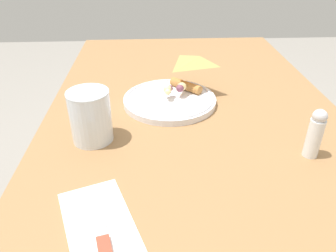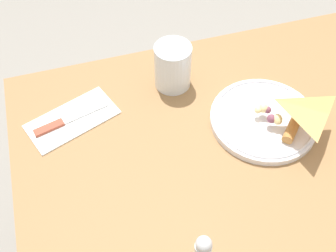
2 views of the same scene
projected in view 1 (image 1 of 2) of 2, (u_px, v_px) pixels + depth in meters
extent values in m
cube|color=olive|center=(191.00, 105.00, 0.89)|extent=(1.16, 0.75, 0.03)
cube|color=#4C3823|center=(244.00, 119.00, 1.54)|extent=(0.06, 0.06, 0.69)
cube|color=#4C3823|center=(106.00, 123.00, 1.51)|extent=(0.06, 0.06, 0.69)
cylinder|color=white|center=(170.00, 100.00, 0.87)|extent=(0.24, 0.24, 0.02)
torus|color=white|center=(170.00, 97.00, 0.86)|extent=(0.23, 0.23, 0.01)
pyramid|color=tan|center=(172.00, 93.00, 0.86)|extent=(0.15, 0.15, 0.02)
cylinder|color=#B77A3D|center=(186.00, 86.00, 0.90)|extent=(0.08, 0.09, 0.02)
sphere|color=#7A4256|center=(180.00, 88.00, 0.85)|extent=(0.02, 0.02, 0.02)
sphere|color=#EFDB93|center=(168.00, 92.00, 0.83)|extent=(0.02, 0.02, 0.02)
sphere|color=#EFDB93|center=(182.00, 86.00, 0.86)|extent=(0.02, 0.02, 0.02)
sphere|color=#EFDB93|center=(167.00, 89.00, 0.84)|extent=(0.02, 0.02, 0.02)
sphere|color=#7A4256|center=(170.00, 88.00, 0.85)|extent=(0.02, 0.02, 0.02)
sphere|color=#EFDB93|center=(181.00, 85.00, 0.86)|extent=(0.02, 0.02, 0.02)
cylinder|color=white|center=(91.00, 116.00, 0.69)|extent=(0.09, 0.09, 0.11)
cylinder|color=white|center=(92.00, 124.00, 0.70)|extent=(0.08, 0.08, 0.08)
torus|color=white|center=(87.00, 93.00, 0.66)|extent=(0.09, 0.09, 0.00)
cube|color=white|center=(101.00, 229.00, 0.50)|extent=(0.23, 0.17, 0.00)
cube|color=silver|center=(97.00, 211.00, 0.53)|extent=(0.11, 0.05, 0.00)
ellipsoid|color=silver|center=(94.00, 191.00, 0.57)|extent=(0.02, 0.02, 0.00)
cylinder|color=white|center=(314.00, 138.00, 0.65)|extent=(0.03, 0.03, 0.08)
sphere|color=silver|center=(320.00, 116.00, 0.62)|extent=(0.03, 0.03, 0.03)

